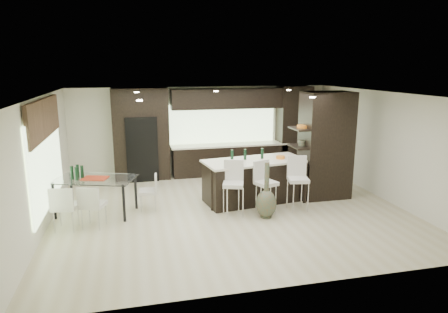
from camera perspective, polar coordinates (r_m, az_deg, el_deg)
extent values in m
plane|color=#C1B793|center=(9.52, 0.83, -7.55)|extent=(8.00, 8.00, 0.00)
cube|color=silver|center=(12.51, -3.05, 3.76)|extent=(8.00, 0.02, 2.70)
cube|color=silver|center=(9.06, -24.49, -0.87)|extent=(0.02, 7.00, 2.70)
cube|color=silver|center=(10.82, 21.89, 1.42)|extent=(0.02, 7.00, 2.70)
cube|color=white|center=(8.95, 0.89, 8.89)|extent=(8.00, 7.00, 0.02)
cube|color=#B2D199|center=(9.24, -24.02, -0.57)|extent=(0.04, 3.20, 1.90)
cube|color=#B2D199|center=(12.56, -0.33, 4.73)|extent=(3.40, 0.04, 1.20)
cube|color=brown|center=(9.09, -24.35, 4.97)|extent=(0.08, 3.00, 0.80)
cube|color=white|center=(9.19, 0.51, 8.87)|extent=(4.00, 3.00, 0.02)
cube|color=black|center=(12.29, -0.48, 3.61)|extent=(6.80, 0.68, 2.70)
cube|color=black|center=(12.02, -11.66, 1.20)|extent=(0.90, 0.68, 1.90)
cube|color=black|center=(10.43, 14.31, 1.56)|extent=(1.20, 0.80, 2.70)
cube|color=black|center=(9.99, 4.39, -3.42)|extent=(2.67, 1.45, 1.05)
cube|color=beige|center=(8.99, 1.32, -5.39)|extent=(0.56, 0.56, 1.01)
cube|color=beige|center=(9.22, 6.00, -5.12)|extent=(0.55, 0.55, 0.97)
cube|color=beige|center=(9.48, 10.49, -4.60)|extent=(0.53, 0.53, 1.02)
cube|color=black|center=(11.10, 5.84, -3.38)|extent=(1.28, 0.76, 0.46)
cube|color=white|center=(9.57, -17.78, -5.42)|extent=(1.96, 1.49, 0.84)
cube|color=beige|center=(8.81, -18.16, -6.96)|extent=(0.59, 0.59, 0.85)
cube|color=beige|center=(8.87, -21.69, -7.04)|extent=(0.54, 0.54, 0.87)
cube|color=beige|center=(9.55, -10.79, -5.27)|extent=(0.45, 0.45, 0.77)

